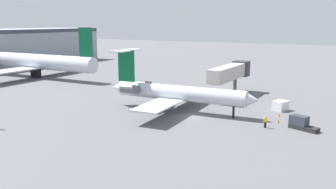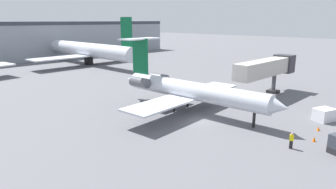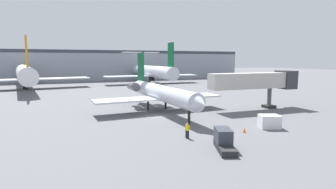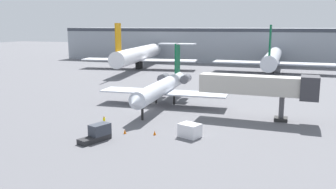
# 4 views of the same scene
# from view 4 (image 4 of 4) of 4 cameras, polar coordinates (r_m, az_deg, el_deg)

# --- Properties ---
(ground_plane) EXTENTS (400.00, 400.00, 0.10)m
(ground_plane) POSITION_cam_4_polar(r_m,az_deg,el_deg) (57.36, -3.65, -2.41)
(ground_plane) COLOR #5B5B60
(regional_jet) EXTENTS (21.49, 26.51, 9.88)m
(regional_jet) POSITION_cam_4_polar(r_m,az_deg,el_deg) (59.72, -0.75, 1.36)
(regional_jet) COLOR silver
(regional_jet) RESTS_ON ground_plane
(jet_bridge) EXTENTS (16.32, 3.25, 6.49)m
(jet_bridge) POSITION_cam_4_polar(r_m,az_deg,el_deg) (52.03, 15.12, 1.29)
(jet_bridge) COLOR #B7B2A8
(jet_bridge) RESTS_ON ground_plane
(ground_crew_marshaller) EXTENTS (0.39, 0.47, 1.69)m
(ground_crew_marshaller) POSITION_cam_4_polar(r_m,az_deg,el_deg) (47.14, -10.10, -4.37)
(ground_crew_marshaller) COLOR black
(ground_crew_marshaller) RESTS_ON ground_plane
(baggage_tug_lead) EXTENTS (2.70, 4.24, 1.90)m
(baggage_tug_lead) POSITION_cam_4_polar(r_m,az_deg,el_deg) (42.57, -11.13, -6.10)
(baggage_tug_lead) COLOR #262628
(baggage_tug_lead) RESTS_ON ground_plane
(cargo_container_uld) EXTENTS (2.88, 2.57, 1.62)m
(cargo_container_uld) POSITION_cam_4_polar(r_m,az_deg,el_deg) (43.16, 3.48, -5.70)
(cargo_container_uld) COLOR silver
(cargo_container_uld) RESTS_ON ground_plane
(traffic_cone_near) EXTENTS (0.36, 0.36, 0.55)m
(traffic_cone_near) POSITION_cam_4_polar(r_m,az_deg,el_deg) (43.98, -2.13, -6.11)
(traffic_cone_near) COLOR orange
(traffic_cone_near) RESTS_ON ground_plane
(traffic_cone_mid) EXTENTS (0.36, 0.36, 0.55)m
(traffic_cone_mid) POSITION_cam_4_polar(r_m,az_deg,el_deg) (44.79, -6.87, -5.86)
(traffic_cone_mid) COLOR orange
(traffic_cone_mid) RESTS_ON ground_plane
(terminal_building) EXTENTS (128.59, 21.47, 12.22)m
(terminal_building) POSITION_cam_4_polar(r_m,az_deg,el_deg) (136.49, 10.21, 7.78)
(terminal_building) COLOR #8C939E
(terminal_building) RESTS_ON ground_plane
(parked_airliner_west_end) EXTENTS (35.75, 42.16, 13.77)m
(parked_airliner_west_end) POSITION_cam_4_polar(r_m,az_deg,el_deg) (110.51, -4.68, 6.36)
(parked_airliner_west_end) COLOR white
(parked_airliner_west_end) RESTS_ON ground_plane
(parked_airliner_west_mid) EXTENTS (33.18, 39.46, 13.34)m
(parked_airliner_west_mid) POSITION_cam_4_polar(r_m,az_deg,el_deg) (105.14, 16.31, 5.62)
(parked_airliner_west_mid) COLOR silver
(parked_airliner_west_mid) RESTS_ON ground_plane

